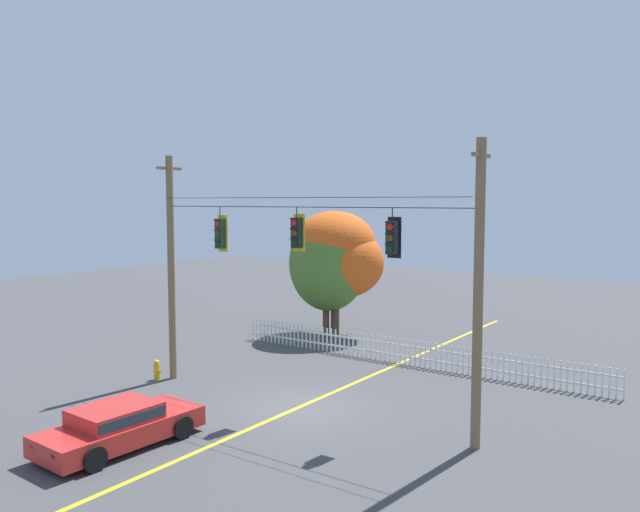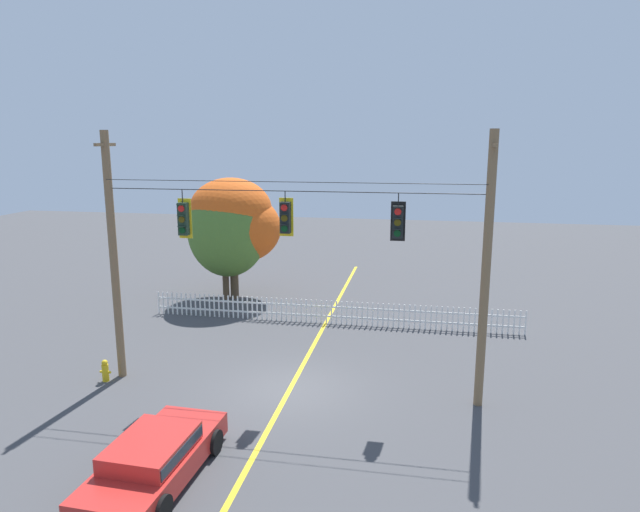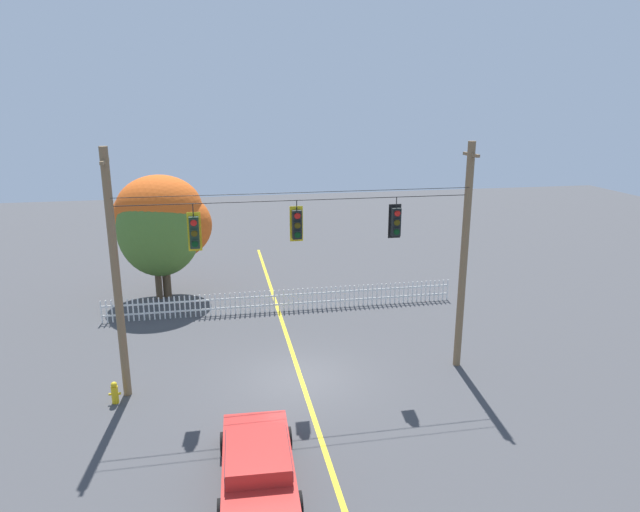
{
  "view_description": "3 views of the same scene",
  "coord_description": "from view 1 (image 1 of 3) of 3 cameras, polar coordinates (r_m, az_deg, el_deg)",
  "views": [
    {
      "loc": [
        11.96,
        -15.83,
        6.55
      ],
      "look_at": [
        1.02,
        -0.31,
        4.9
      ],
      "focal_mm": 35.89,
      "sensor_mm": 36.0,
      "label": 1
    },
    {
      "loc": [
        3.97,
        -16.26,
        7.85
      ],
      "look_at": [
        0.97,
        0.07,
        4.4
      ],
      "focal_mm": 31.38,
      "sensor_mm": 36.0,
      "label": 2
    },
    {
      "loc": [
        -2.7,
        -17.8,
        9.47
      ],
      "look_at": [
        0.61,
        -0.39,
        4.56
      ],
      "focal_mm": 31.66,
      "sensor_mm": 36.0,
      "label": 3
    }
  ],
  "objects": [
    {
      "name": "ground",
      "position": [
        20.89,
        -1.86,
        -13.32
      ],
      "size": [
        80.0,
        80.0,
        0.0
      ],
      "primitive_type": "plane",
      "color": "#424244"
    },
    {
      "name": "signal_support_span",
      "position": [
        19.98,
        -1.89,
        -1.89
      ],
      "size": [
        11.95,
        1.1,
        8.16
      ],
      "color": "brown",
      "rests_on": "ground"
    },
    {
      "name": "traffic_signal_northbound_secondary",
      "position": [
        18.08,
        6.46,
        1.65
      ],
      "size": [
        0.43,
        0.38,
        1.43
      ],
      "color": "black"
    },
    {
      "name": "white_picket_fence",
      "position": [
        26.1,
        7.61,
        -8.45
      ],
      "size": [
        16.17,
        0.06,
        1.03
      ],
      "color": "white",
      "rests_on": "ground"
    },
    {
      "name": "traffic_signal_eastbound_side",
      "position": [
        19.92,
        -2.07,
        2.1
      ],
      "size": [
        0.43,
        0.38,
        1.39
      ],
      "color": "black"
    },
    {
      "name": "parked_car",
      "position": [
        18.37,
        -17.49,
        -14.16
      ],
      "size": [
        2.11,
        4.47,
        1.15
      ],
      "color": "red",
      "rests_on": "ground"
    },
    {
      "name": "autumn_maple_near_fence",
      "position": [
        30.84,
        0.48,
        -0.66
      ],
      "size": [
        3.94,
        3.4,
        5.81
      ],
      "color": "brown",
      "rests_on": "ground"
    },
    {
      "name": "traffic_signal_southbound_primary",
      "position": [
        22.06,
        -8.87,
        2.0
      ],
      "size": [
        0.43,
        0.38,
        1.55
      ],
      "color": "black"
    },
    {
      "name": "lane_centerline_stripe",
      "position": [
        20.89,
        -1.86,
        -13.31
      ],
      "size": [
        0.16,
        36.0,
        0.01
      ],
      "primitive_type": "cube",
      "color": "gold",
      "rests_on": "ground"
    },
    {
      "name": "autumn_maple_mid",
      "position": [
        31.12,
        1.5,
        0.27
      ],
      "size": [
        4.74,
        4.11,
        6.06
      ],
      "color": "brown",
      "rests_on": "ground"
    },
    {
      "name": "fire_hydrant",
      "position": [
        24.52,
        -14.34,
        -9.81
      ],
      "size": [
        0.38,
        0.22,
        0.75
      ],
      "color": "gold",
      "rests_on": "ground"
    }
  ]
}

